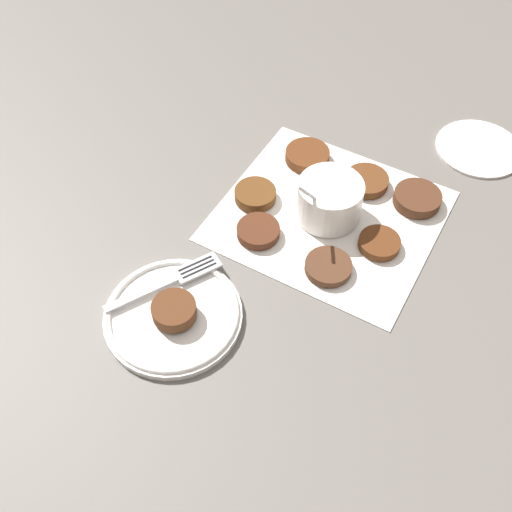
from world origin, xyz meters
The scene contains 14 objects.
ground_plane centered at (0.00, 0.00, 0.00)m, with size 4.00×4.00×0.00m, color #605B56.
napkin centered at (-0.03, 0.00, 0.00)m, with size 0.35×0.33×0.00m.
sauce_bowl centered at (-0.02, 0.00, 0.03)m, with size 0.11×0.12×0.12m.
fritter_0 centered at (0.10, 0.02, 0.01)m, with size 0.07×0.07×0.02m.
fritter_1 centered at (-0.14, -0.08, 0.01)m, with size 0.08×0.08×0.02m.
fritter_2 centered at (-0.06, -0.09, 0.01)m, with size 0.07×0.07×0.02m.
fritter_3 centered at (-0.12, 0.03, 0.01)m, with size 0.06×0.06×0.01m.
fritter_4 centered at (-0.06, 0.10, 0.01)m, with size 0.07×0.07×0.01m.
fritter_5 centered at (0.05, -0.10, 0.01)m, with size 0.08×0.08×0.02m.
fritter_6 centered at (0.06, 0.08, 0.01)m, with size 0.07×0.07×0.01m.
serving_plate centered at (0.10, 0.27, 0.01)m, with size 0.19×0.19×0.02m.
fritter_on_plate centered at (0.10, 0.27, 0.03)m, with size 0.06×0.06×0.02m.
fork centered at (0.13, 0.22, 0.02)m, with size 0.12×0.16×0.00m.
extra_saucer centered at (-0.21, -0.26, 0.00)m, with size 0.15×0.15×0.01m.
Camera 1 is at (-0.19, 0.62, 0.71)m, focal length 42.00 mm.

